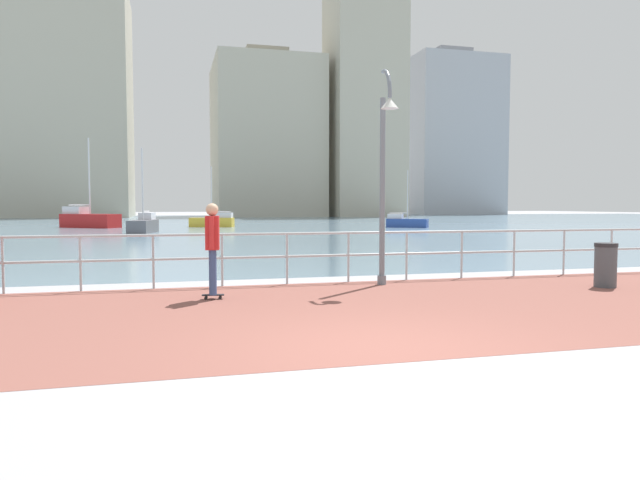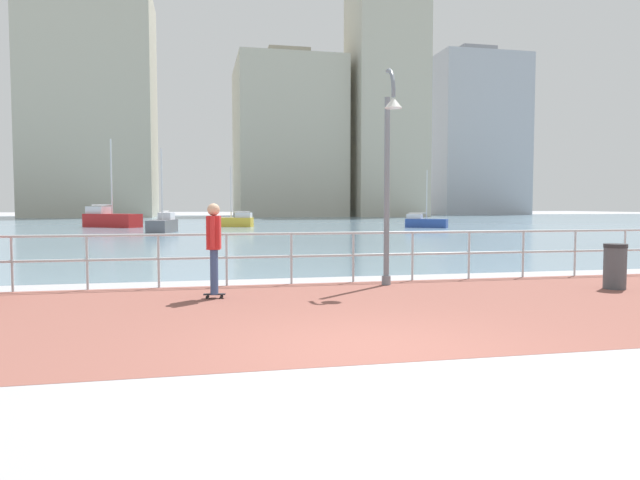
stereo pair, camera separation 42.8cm
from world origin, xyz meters
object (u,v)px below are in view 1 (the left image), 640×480
object	(u,v)px
sailboat_white	(88,219)
sailboat_teal	(213,221)
sailboat_gray	(406,222)
sailboat_blue	(144,225)
trash_bin	(606,265)
skateboarder	(212,242)
lamppost	(385,166)

from	to	relation	value
sailboat_white	sailboat_teal	xyz separation A→B (m)	(9.45, -1.31, -0.20)
sailboat_gray	sailboat_teal	distance (m)	15.19
sailboat_teal	sailboat_blue	bearing A→B (deg)	-119.22
sailboat_teal	trash_bin	bearing A→B (deg)	-81.29
trash_bin	sailboat_teal	size ratio (longest dim) A/B	0.19
sailboat_teal	sailboat_blue	distance (m)	10.07
sailboat_teal	skateboarder	bearing A→B (deg)	-94.05
skateboarder	sailboat_white	size ratio (longest dim) A/B	0.25
skateboarder	trash_bin	distance (m)	8.12
lamppost	trash_bin	world-z (taller)	lamppost
sailboat_blue	lamppost	bearing A→B (deg)	-76.96
trash_bin	sailboat_gray	distance (m)	32.75
sailboat_gray	sailboat_teal	world-z (taller)	sailboat_teal
trash_bin	sailboat_white	bearing A→B (deg)	111.77
sailboat_teal	lamppost	bearing A→B (deg)	-88.14
sailboat_teal	sailboat_white	bearing A→B (deg)	172.12
lamppost	sailboat_white	bearing A→B (deg)	106.29
sailboat_gray	sailboat_teal	xyz separation A→B (m)	(-14.43, 4.73, 0.04)
trash_bin	sailboat_blue	world-z (taller)	sailboat_blue
lamppost	sailboat_white	size ratio (longest dim) A/B	0.67
skateboarder	sailboat_teal	bearing A→B (deg)	85.95
skateboarder	sailboat_white	xyz separation A→B (m)	(-6.92, 37.09, -0.40)
skateboarder	sailboat_teal	xyz separation A→B (m)	(2.53, 35.79, -0.60)
lamppost	sailboat_gray	distance (m)	33.03
lamppost	trash_bin	size ratio (longest dim) A/B	4.94
lamppost	skateboarder	size ratio (longest dim) A/B	2.62
sailboat_gray	sailboat_teal	size ratio (longest dim) A/B	0.92
trash_bin	sailboat_blue	xyz separation A→B (m)	(-10.47, 27.47, 0.04)
lamppost	sailboat_blue	bearing A→B (deg)	103.04
lamppost	sailboat_gray	size ratio (longest dim) A/B	1.04
sailboat_gray	sailboat_white	distance (m)	24.63
trash_bin	sailboat_white	distance (m)	40.45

